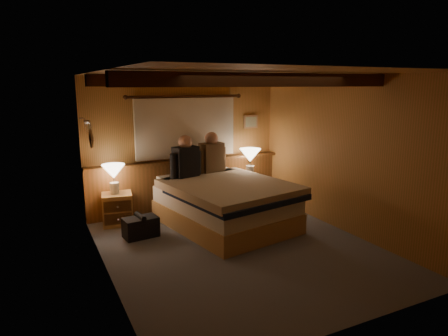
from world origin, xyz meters
TOP-DOWN VIEW (x-y plane):
  - floor at (0.00, 0.00)m, footprint 4.20×4.20m
  - ceiling at (0.00, 0.00)m, footprint 4.20×4.20m
  - wall_back at (0.00, 2.10)m, footprint 3.60×0.00m
  - wall_left at (-1.80, 0.00)m, footprint 0.00×4.20m
  - wall_right at (1.80, 0.00)m, footprint 0.00×4.20m
  - wall_front at (0.00, -2.10)m, footprint 3.60×0.00m
  - wainscot at (0.00, 2.04)m, footprint 3.60×0.23m
  - curtain_window at (0.00, 2.03)m, footprint 2.18×0.09m
  - ceiling_beams at (0.00, 0.15)m, footprint 3.60×1.65m
  - coat_rail at (-1.72, 1.58)m, footprint 0.05×0.55m
  - framed_print at (1.35, 2.08)m, footprint 0.30×0.04m
  - bed at (0.23, 0.91)m, footprint 1.97×2.39m
  - nightstand_left at (-1.33, 1.76)m, footprint 0.54×0.50m
  - nightstand_right at (1.13, 1.74)m, footprint 0.55×0.50m
  - lamp_left at (-1.35, 1.77)m, footprint 0.37×0.37m
  - lamp_right at (1.13, 1.70)m, footprint 0.40×0.40m
  - person_left at (-0.20, 1.56)m, footprint 0.59×0.33m
  - person_right at (0.36, 1.74)m, footprint 0.60×0.32m
  - duffel_bag at (-1.13, 1.05)m, footprint 0.53×0.35m

SIDE VIEW (x-z plane):
  - floor at x=0.00m, z-range 0.00..0.00m
  - duffel_bag at x=-1.13m, z-range -0.02..0.34m
  - nightstand_left at x=-1.33m, z-range 0.00..0.52m
  - nightstand_right at x=1.13m, z-range 0.00..0.57m
  - bed at x=0.23m, z-range 0.01..0.75m
  - wainscot at x=0.00m, z-range 0.02..0.96m
  - lamp_left at x=-1.35m, z-range 0.62..1.10m
  - lamp_right at x=1.13m, z-range 0.68..1.20m
  - person_left at x=-0.20m, z-range 0.66..1.39m
  - person_right at x=0.36m, z-range 0.65..1.39m
  - wall_left at x=-1.80m, z-range -0.90..3.30m
  - wall_right at x=1.80m, z-range -0.90..3.30m
  - wall_back at x=0.00m, z-range -0.60..3.00m
  - wall_front at x=0.00m, z-range -0.60..3.00m
  - curtain_window at x=0.00m, z-range 0.96..2.08m
  - framed_print at x=1.35m, z-range 1.43..1.68m
  - coat_rail at x=-1.72m, z-range 1.55..1.79m
  - ceiling_beams at x=0.00m, z-range 2.23..2.39m
  - ceiling at x=0.00m, z-range 2.40..2.40m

